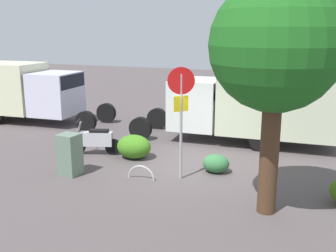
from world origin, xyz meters
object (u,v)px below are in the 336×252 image
(box_truck_near, at_px, (252,100))
(street_tree, at_px, (276,48))
(utility_cabinet, at_px, (70,154))
(motorcycle, at_px, (96,140))
(box_truck_far, at_px, (17,88))
(bike_rack_hoop, at_px, (141,179))
(stop_sign, at_px, (181,106))

(box_truck_near, bearing_deg, street_tree, 101.10)
(street_tree, bearing_deg, box_truck_near, -76.03)
(street_tree, relative_size, utility_cabinet, 4.32)
(box_truck_near, height_order, motorcycle, box_truck_near)
(box_truck_far, relative_size, bike_rack_hoop, 9.13)
(box_truck_near, xyz_separation_m, motorcycle, (4.69, 3.44, -1.13))
(utility_cabinet, relative_size, bike_rack_hoop, 1.46)
(street_tree, bearing_deg, stop_sign, -25.85)
(box_truck_near, distance_m, bike_rack_hoop, 5.73)
(street_tree, bearing_deg, bike_rack_hoop, -12.19)
(box_truck_far, relative_size, street_tree, 1.45)
(box_truck_near, relative_size, street_tree, 1.43)
(box_truck_near, distance_m, stop_sign, 4.71)
(box_truck_far, distance_m, stop_sign, 10.61)
(stop_sign, bearing_deg, street_tree, 154.15)
(box_truck_near, height_order, street_tree, street_tree)
(box_truck_far, bearing_deg, box_truck_near, -2.36)
(stop_sign, xyz_separation_m, bike_rack_hoop, (1.04, 0.48, -2.16))
(motorcycle, bearing_deg, street_tree, 140.37)
(box_truck_near, height_order, utility_cabinet, box_truck_near)
(box_truck_near, xyz_separation_m, street_tree, (-1.45, 5.81, 2.20))
(utility_cabinet, bearing_deg, box_truck_far, -38.46)
(box_truck_near, bearing_deg, utility_cabinet, 48.24)
(box_truck_near, bearing_deg, motorcycle, 33.41)
(box_truck_far, relative_size, utility_cabinet, 6.24)
(bike_rack_hoop, bearing_deg, box_truck_near, -113.94)
(box_truck_near, distance_m, utility_cabinet, 7.04)
(utility_cabinet, bearing_deg, street_tree, 176.21)
(stop_sign, bearing_deg, bike_rack_hoop, 24.97)
(motorcycle, xyz_separation_m, stop_sign, (-3.50, 1.09, 1.64))
(bike_rack_hoop, bearing_deg, box_truck_far, -28.82)
(street_tree, bearing_deg, utility_cabinet, -3.79)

